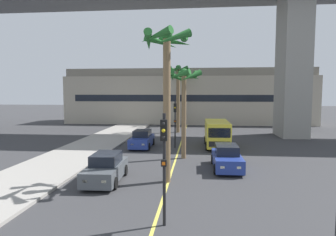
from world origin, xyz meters
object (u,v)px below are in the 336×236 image
object	(u,v)px
car_queue_third	(106,169)
palm_tree_near_median	(178,83)
car_queue_second	(227,158)
car_queue_front	(142,139)
traffic_light_median_far	(175,118)
palm_tree_farthest_median	(167,64)
delivery_van	(217,133)
palm_tree_far_median	(183,84)
traffic_light_median_near	(164,154)
palm_tree_mid_median	(184,87)

from	to	relation	value
car_queue_third	palm_tree_near_median	world-z (taller)	palm_tree_near_median
car_queue_second	palm_tree_near_median	bearing A→B (deg)	104.17
car_queue_front	traffic_light_median_far	size ratio (longest dim) A/B	0.98
palm_tree_farthest_median	delivery_van	bearing A→B (deg)	72.08
traffic_light_median_far	palm_tree_far_median	xyz separation A→B (m)	(-0.09, 17.09, 3.39)
car_queue_third	delivery_van	bearing A→B (deg)	57.99
car_queue_second	palm_tree_farthest_median	xyz separation A→B (m)	(-3.58, -3.10, 5.72)
traffic_light_median_near	car_queue_third	bearing A→B (deg)	126.87
traffic_light_median_near	palm_tree_farthest_median	distance (m)	6.57
car_queue_second	palm_tree_far_median	size ratio (longest dim) A/B	0.53
palm_tree_near_median	car_queue_front	bearing A→B (deg)	-104.06
palm_tree_near_median	palm_tree_mid_median	world-z (taller)	palm_tree_near_median
car_queue_third	palm_tree_mid_median	size ratio (longest dim) A/B	0.62
traffic_light_median_far	palm_tree_far_median	size ratio (longest dim) A/B	0.55
car_queue_third	traffic_light_median_near	world-z (taller)	traffic_light_median_near
delivery_van	palm_tree_near_median	distance (m)	11.43
palm_tree_farthest_median	traffic_light_median_far	bearing A→B (deg)	91.71
traffic_light_median_far	palm_tree_mid_median	distance (m)	4.94
traffic_light_median_near	palm_tree_mid_median	size ratio (longest dim) A/B	0.63
delivery_van	traffic_light_median_far	world-z (taller)	traffic_light_median_far
car_queue_front	palm_tree_near_median	bearing A→B (deg)	75.94
palm_tree_mid_median	car_queue_second	bearing A→B (deg)	-44.00
traffic_light_median_far	palm_tree_near_median	xyz separation A→B (m)	(-0.42, 10.17, 3.44)
traffic_light_median_far	palm_tree_mid_median	xyz separation A→B (m)	(0.96, -4.05, 2.67)
car_queue_front	palm_tree_near_median	world-z (taller)	palm_tree_near_median
car_queue_second	palm_tree_mid_median	world-z (taller)	palm_tree_mid_median
palm_tree_mid_median	palm_tree_far_median	xyz separation A→B (m)	(-1.06, 21.15, 0.72)
traffic_light_median_far	palm_tree_mid_median	world-z (taller)	palm_tree_mid_median
car_queue_third	palm_tree_near_median	size ratio (longest dim) A/B	0.50
car_queue_second	palm_tree_mid_median	bearing A→B (deg)	136.00
delivery_van	palm_tree_far_median	world-z (taller)	palm_tree_far_median
car_queue_third	palm_tree_mid_median	xyz separation A→B (m)	(4.04, 6.17, 4.66)
car_queue_second	palm_tree_farthest_median	bearing A→B (deg)	-139.15
palm_tree_far_median	palm_tree_farthest_median	world-z (taller)	palm_tree_farthest_median
delivery_van	palm_tree_mid_median	size ratio (longest dim) A/B	0.79
delivery_van	traffic_light_median_far	xyz separation A→B (m)	(-3.74, -0.70, 1.43)
car_queue_front	car_queue_second	world-z (taller)	same
traffic_light_median_far	palm_tree_farthest_median	xyz separation A→B (m)	(0.30, -9.97, 3.73)
delivery_van	palm_tree_farthest_median	xyz separation A→B (m)	(-3.45, -10.67, 5.16)
traffic_light_median_near	palm_tree_far_median	size ratio (longest dim) A/B	0.55
car_queue_second	car_queue_third	bearing A→B (deg)	-154.27
car_queue_front	traffic_light_median_near	bearing A→B (deg)	-76.24
palm_tree_near_median	palm_tree_far_median	distance (m)	6.94
palm_tree_near_median	traffic_light_median_far	bearing A→B (deg)	-87.64
palm_tree_near_median	palm_tree_far_median	world-z (taller)	palm_tree_near_median
delivery_van	traffic_light_median_near	bearing A→B (deg)	-100.50
car_queue_front	palm_tree_far_median	world-z (taller)	palm_tree_far_median
car_queue_second	car_queue_third	size ratio (longest dim) A/B	0.99
palm_tree_near_median	palm_tree_farthest_median	world-z (taller)	palm_tree_farthest_median
delivery_van	palm_tree_mid_median	bearing A→B (deg)	-120.34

